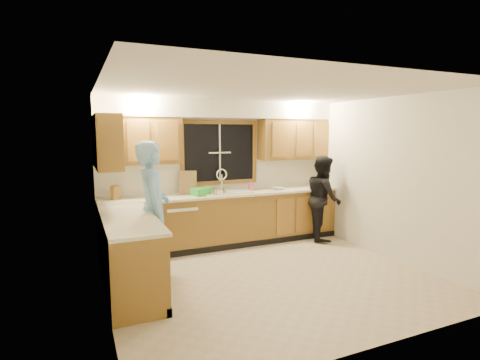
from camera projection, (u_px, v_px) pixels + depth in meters
name	position (u px, v px, depth m)	size (l,w,h in m)	color
floor	(269.00, 276.00, 5.12)	(4.20, 4.20, 0.00)	#C7B599
ceiling	(271.00, 90.00, 4.80)	(4.20, 4.20, 0.00)	silver
wall_back	(220.00, 172.00, 6.69)	(4.20, 4.20, 0.00)	white
wall_left	(102.00, 197.00, 4.12)	(3.80, 3.80, 0.00)	white
wall_right	(389.00, 178.00, 5.80)	(3.80, 3.80, 0.00)	white
base_cabinets_back	(226.00, 220.00, 6.52)	(4.20, 0.60, 0.88)	olive
base_cabinets_left	(129.00, 255.00, 4.66)	(0.60, 1.90, 0.88)	olive
countertop_back	(226.00, 194.00, 6.45)	(4.20, 0.63, 0.04)	#F0E9CA
countertop_left	(129.00, 219.00, 4.61)	(0.63, 1.90, 0.04)	#F0E9CA
upper_cabinets_left	(138.00, 141.00, 5.89)	(1.35, 0.33, 0.75)	olive
upper_cabinets_right	(293.00, 139.00, 7.04)	(1.35, 0.33, 0.75)	olive
upper_cabinets_return	(108.00, 142.00, 5.13)	(0.33, 0.90, 0.75)	olive
soffit	(223.00, 109.00, 6.39)	(4.20, 0.35, 0.30)	white
window_frame	(220.00, 153.00, 6.63)	(1.44, 0.03, 1.14)	black
sink	(226.00, 196.00, 6.47)	(0.86, 0.52, 0.57)	white
dishwasher	(178.00, 227.00, 6.17)	(0.60, 0.56, 0.82)	white
stove	(136.00, 269.00, 4.14)	(0.58, 0.75, 0.90)	white
man	(153.00, 209.00, 5.07)	(0.67, 0.44, 1.85)	#7CB7EB
woman	(323.00, 198.00, 6.82)	(0.75, 0.58, 1.54)	black
knife_block	(115.00, 193.00, 5.81)	(0.12, 0.10, 0.21)	#A2702C
cutting_board	(188.00, 182.00, 6.32)	(0.30, 0.02, 0.40)	tan
dish_crate	(201.00, 192.00, 6.19)	(0.27, 0.25, 0.12)	green
soap_bottle	(251.00, 186.00, 6.69)	(0.08, 0.08, 0.17)	#E4567D
bowl	(278.00, 188.00, 6.81)	(0.20, 0.20, 0.05)	silver
can_left	(215.00, 192.00, 6.14)	(0.07, 0.07, 0.13)	#B7A88D
can_right	(225.00, 191.00, 6.23)	(0.07, 0.07, 0.13)	#B7A88D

